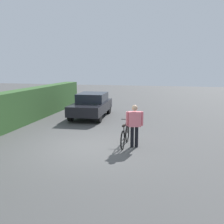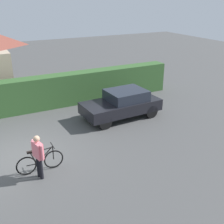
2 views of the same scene
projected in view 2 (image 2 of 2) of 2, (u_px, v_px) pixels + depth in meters
name	position (u px, v px, depth m)	size (l,w,h in m)	color
ground_plane	(19.00, 157.00, 10.96)	(60.00, 60.00, 0.00)	#474747
hedge_row	(0.00, 99.00, 14.44)	(20.03, 0.90, 1.78)	#31562A
parked_car_near	(122.00, 104.00, 14.29)	(4.01, 1.97, 1.41)	black
bicycle	(40.00, 162.00, 9.97)	(1.68, 0.50, 0.94)	black
person_rider	(38.00, 154.00, 9.41)	(0.32, 0.63, 1.61)	black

